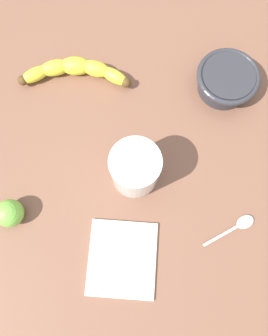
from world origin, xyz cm
name	(u,v)px	position (x,y,z in cm)	size (l,w,h in cm)	color
wooden_tabletop	(131,141)	(0.00, 0.00, 1.50)	(120.00, 120.00, 3.00)	brown
banana	(75,70)	(-14.26, 12.25, 4.93)	(23.72, 9.04, 3.86)	yellow
smoothie_glass	(135,169)	(2.30, -7.62, 8.31)	(9.18, 9.18, 10.81)	silver
ceramic_bowl	(226,80)	(17.36, 15.02, 6.05)	(12.96, 12.96, 5.11)	#2D2D33
lime_fruit	(10,213)	(-19.33, -19.48, 5.63)	(5.25, 5.25, 5.25)	#75C142
teaspoon	(242,224)	(24.25, -13.30, 3.40)	(9.69, 8.07, 0.80)	silver
folded_napkin	(122,259)	(2.81, -23.80, 3.30)	(12.58, 13.87, 0.60)	white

